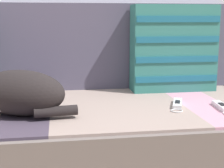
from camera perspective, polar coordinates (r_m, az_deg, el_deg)
couch at (r=1.57m, az=-6.41°, el=-10.09°), size 1.81×0.88×0.37m
sofa_backrest at (r=1.84m, az=-7.22°, el=6.21°), size 1.77×0.14×0.45m
throw_pillow_striped at (r=1.79m, az=10.18°, el=5.86°), size 0.43×0.14×0.44m
sleeping_cat at (r=1.37m, az=-15.52°, el=-1.60°), size 0.42×0.31×0.18m
game_remote_near at (r=1.50m, az=17.77°, el=-3.60°), size 0.06×0.19×0.02m
game_remote_far at (r=1.50m, az=10.84°, el=-3.29°), size 0.11×0.20×0.02m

